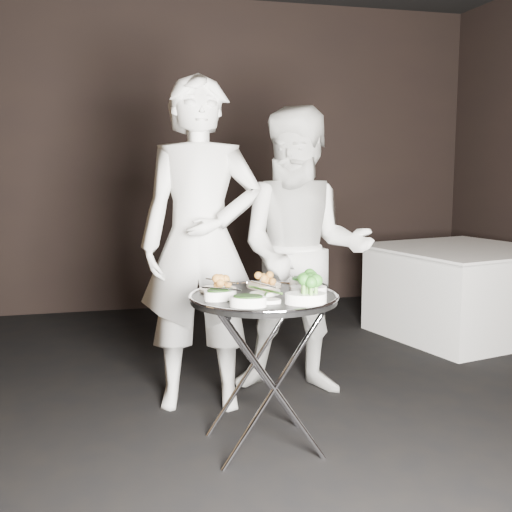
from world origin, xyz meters
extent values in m
cube|color=black|center=(0.00, 0.00, -0.03)|extent=(6.00, 7.00, 0.05)
cube|color=black|center=(0.00, 3.52, 1.50)|extent=(6.00, 0.05, 3.00)
cylinder|color=silver|center=(-0.07, -0.06, 0.37)|extent=(0.52, 0.02, 0.76)
cylinder|color=silver|center=(-0.07, -0.06, 0.37)|extent=(0.52, 0.02, 0.76)
cylinder|color=silver|center=(-0.07, 0.34, 0.37)|extent=(0.52, 0.02, 0.76)
cylinder|color=silver|center=(-0.07, 0.34, 0.37)|extent=(0.52, 0.02, 0.76)
cylinder|color=silver|center=(-0.29, 0.14, 0.73)|extent=(0.02, 0.44, 0.02)
cylinder|color=silver|center=(0.15, 0.14, 0.73)|extent=(0.02, 0.44, 0.02)
cylinder|color=black|center=(-0.07, 0.14, 0.76)|extent=(0.72, 0.72, 0.03)
torus|color=silver|center=(-0.07, 0.14, 0.78)|extent=(0.73, 0.73, 0.02)
cylinder|color=beige|center=(-0.26, 0.31, 0.78)|extent=(0.19, 0.19, 0.02)
cylinder|color=beige|center=(-0.01, 0.36, 0.78)|extent=(0.18, 0.18, 0.02)
cylinder|color=white|center=(0.17, 0.27, 0.80)|extent=(0.13, 0.13, 0.05)
cylinder|color=silver|center=(-0.25, 0.30, 0.83)|extent=(0.13, 0.17, 0.01)
cylinder|color=silver|center=(-0.02, 0.35, 0.83)|extent=(0.08, 0.19, 0.01)
cylinder|color=silver|center=(0.16, 0.27, 0.83)|extent=(0.06, 0.20, 0.01)
cylinder|color=silver|center=(-0.29, 0.09, 0.83)|extent=(0.17, 0.13, 0.01)
cylinder|color=silver|center=(0.15, 0.09, 0.83)|extent=(0.13, 0.17, 0.01)
cylinder|color=silver|center=(-0.07, 0.15, 0.83)|extent=(0.08, 0.20, 0.01)
imported|color=silver|center=(-0.27, 0.80, 0.96)|extent=(0.78, 0.60, 1.91)
imported|color=silver|center=(0.38, 0.87, 0.88)|extent=(1.03, 0.92, 1.76)
cube|color=white|center=(2.07, 1.80, 0.36)|extent=(1.15, 1.15, 0.72)
cube|color=white|center=(2.07, 1.80, 0.73)|extent=(1.30, 1.30, 0.02)
camera|label=1|loc=(-0.87, -2.82, 1.40)|focal=45.00mm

